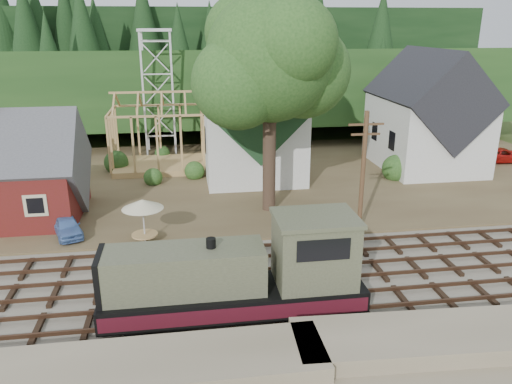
{
  "coord_description": "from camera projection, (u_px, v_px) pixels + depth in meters",
  "views": [
    {
      "loc": [
        -3.87,
        -22.89,
        12.92
      ],
      "look_at": [
        0.47,
        6.0,
        3.0
      ],
      "focal_mm": 35.0,
      "sensor_mm": 36.0,
      "label": 1
    }
  ],
  "objects": [
    {
      "name": "ground",
      "position": [
        264.0,
        283.0,
        26.13
      ],
      "size": [
        140.0,
        140.0,
        0.0
      ],
      "primitive_type": "plane",
      "color": "#384C1E",
      "rests_on": "ground"
    },
    {
      "name": "railroad_bed",
      "position": [
        264.0,
        282.0,
        26.11
      ],
      "size": [
        64.0,
        11.0,
        0.16
      ],
      "primitive_type": "cube",
      "color": "#726B5B",
      "rests_on": "ground"
    },
    {
      "name": "village_flat",
      "position": [
        230.0,
        179.0,
        42.94
      ],
      "size": [
        64.0,
        26.0,
        0.3
      ],
      "primitive_type": "cube",
      "color": "brown",
      "rests_on": "ground"
    },
    {
      "name": "hillside",
      "position": [
        212.0,
        127.0,
        65.46
      ],
      "size": [
        70.0,
        28.96,
        12.74
      ],
      "primitive_type": "cube",
      "rotation": [
        -0.17,
        0.0,
        0.0
      ],
      "color": "#1E3F19",
      "rests_on": "ground"
    },
    {
      "name": "ridge",
      "position": [
        205.0,
        107.0,
        80.44
      ],
      "size": [
        80.0,
        20.0,
        12.0
      ],
      "primitive_type": "cube",
      "color": "black",
      "rests_on": "ground"
    },
    {
      "name": "depot",
      "position": [
        0.0,
        177.0,
        33.15
      ],
      "size": [
        10.8,
        7.41,
        9.0
      ],
      "color": "#5C1C15",
      "rests_on": "village_flat"
    },
    {
      "name": "church",
      "position": [
        250.0,
        117.0,
        43.18
      ],
      "size": [
        8.4,
        15.17,
        13.0
      ],
      "color": "silver",
      "rests_on": "village_flat"
    },
    {
      "name": "farmhouse",
      "position": [
        427.0,
        117.0,
        44.89
      ],
      "size": [
        8.4,
        10.8,
        10.6
      ],
      "color": "silver",
      "rests_on": "village_flat"
    },
    {
      "name": "timber_frame",
      "position": [
        159.0,
        136.0,
        44.84
      ],
      "size": [
        8.2,
        6.2,
        6.99
      ],
      "color": "tan",
      "rests_on": "village_flat"
    },
    {
      "name": "lattice_tower",
      "position": [
        156.0,
        54.0,
        48.28
      ],
      "size": [
        3.2,
        3.2,
        12.12
      ],
      "color": "silver",
      "rests_on": "village_flat"
    },
    {
      "name": "big_tree",
      "position": [
        272.0,
        67.0,
        32.6
      ],
      "size": [
        10.9,
        8.4,
        14.7
      ],
      "color": "#38281E",
      "rests_on": "village_flat"
    },
    {
      "name": "telegraph_pole_near",
      "position": [
        363.0,
        172.0,
        30.62
      ],
      "size": [
        2.2,
        0.28,
        8.0
      ],
      "color": "#4C331E",
      "rests_on": "ground"
    },
    {
      "name": "locomotive",
      "position": [
        244.0,
        277.0,
        22.45
      ],
      "size": [
        11.68,
        2.92,
        4.68
      ],
      "color": "black",
      "rests_on": "railroad_bed"
    },
    {
      "name": "car_blue",
      "position": [
        67.0,
        226.0,
        31.08
      ],
      "size": [
        2.7,
        3.92,
        1.24
      ],
      "primitive_type": "imported",
      "rotation": [
        0.0,
        0.0,
        0.38
      ],
      "color": "#5E88CA",
      "rests_on": "village_flat"
    },
    {
      "name": "car_red",
      "position": [
        504.0,
        155.0,
        47.58
      ],
      "size": [
        4.86,
        2.5,
        1.31
      ],
      "primitive_type": "imported",
      "rotation": [
        0.0,
        0.0,
        1.5
      ],
      "color": "#AE120D",
      "rests_on": "village_flat"
    },
    {
      "name": "patio_set",
      "position": [
        143.0,
        206.0,
        29.53
      ],
      "size": [
        2.46,
        2.46,
        2.74
      ],
      "color": "silver",
      "rests_on": "village_flat"
    }
  ]
}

